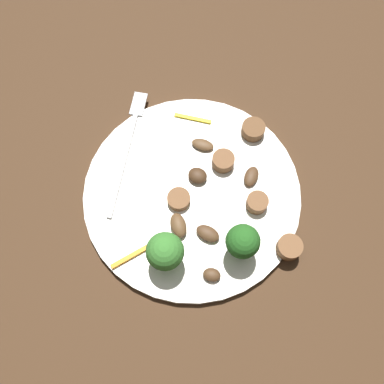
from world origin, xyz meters
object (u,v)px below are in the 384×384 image
at_px(sausage_slice_4, 257,203).
at_px(mushroom_3, 178,225).
at_px(fork, 129,142).
at_px(sausage_slice_1, 179,199).
at_px(plate, 192,194).
at_px(mushroom_1, 203,145).
at_px(broccoli_floret_1, 165,252).
at_px(mushroom_2, 212,275).
at_px(mushroom_5, 251,176).
at_px(pepper_strip_1, 193,118).
at_px(broccoli_floret_0, 243,242).
at_px(pepper_strip_0, 130,257).
at_px(sausage_slice_3, 289,247).
at_px(sausage_slice_2, 253,130).
at_px(mushroom_0, 198,176).
at_px(sausage_slice_0, 223,161).
at_px(mushroom_4, 208,234).

distance_m(sausage_slice_4, mushroom_3, 0.10).
bearing_deg(fork, sausage_slice_1, -130.41).
bearing_deg(plate, mushroom_1, -15.90).
distance_m(fork, broccoli_floret_1, 0.16).
xyz_separation_m(broccoli_floret_1, mushroom_2, (-0.02, -0.05, -0.03)).
bearing_deg(sausage_slice_1, mushroom_1, -25.42).
bearing_deg(plate, mushroom_5, -79.25).
distance_m(broccoli_floret_1, pepper_strip_1, 0.19).
bearing_deg(mushroom_2, broccoli_floret_0, -50.94).
bearing_deg(mushroom_5, mushroom_1, 49.89).
height_order(broccoli_floret_0, mushroom_1, broccoli_floret_0).
height_order(mushroom_1, pepper_strip_0, mushroom_1).
bearing_deg(mushroom_1, mushroom_3, 160.90).
distance_m(sausage_slice_4, pepper_strip_0, 0.16).
height_order(broccoli_floret_1, pepper_strip_0, broccoli_floret_1).
distance_m(sausage_slice_3, pepper_strip_1, 0.21).
xyz_separation_m(sausage_slice_2, mushroom_1, (-0.02, 0.07, -0.00)).
xyz_separation_m(sausage_slice_4, mushroom_0, (0.04, 0.07, -0.00)).
relative_size(sausage_slice_1, mushroom_1, 0.98).
distance_m(sausage_slice_3, mushroom_1, 0.17).
distance_m(sausage_slice_0, pepper_strip_1, 0.08).
bearing_deg(broccoli_floret_1, sausage_slice_0, -32.96).
bearing_deg(mushroom_0, broccoli_floret_1, 156.90).
distance_m(broccoli_floret_1, mushroom_5, 0.15).
height_order(plate, mushroom_2, mushroom_2).
bearing_deg(sausage_slice_0, mushroom_0, 117.14).
distance_m(broccoli_floret_0, mushroom_5, 0.10).
xyz_separation_m(mushroom_2, mushroom_4, (0.05, 0.00, 0.00)).
height_order(sausage_slice_0, mushroom_0, sausage_slice_0).
bearing_deg(pepper_strip_0, mushroom_2, -106.69).
bearing_deg(mushroom_1, pepper_strip_0, 145.74).
bearing_deg(broccoli_floret_1, sausage_slice_3, -88.97).
height_order(plate, sausage_slice_4, sausage_slice_4).
bearing_deg(mushroom_3, mushroom_0, -23.41).
bearing_deg(mushroom_5, sausage_slice_0, 56.87).
bearing_deg(sausage_slice_2, sausage_slice_0, 134.76).
height_order(sausage_slice_1, mushroom_2, same).
relative_size(sausage_slice_0, sausage_slice_3, 0.96).
distance_m(fork, sausage_slice_3, 0.24).
height_order(sausage_slice_4, mushroom_2, sausage_slice_4).
relative_size(broccoli_floret_0, broccoli_floret_1, 1.01).
height_order(sausage_slice_2, mushroom_5, sausage_slice_2).
bearing_deg(sausage_slice_4, mushroom_2, 143.43).
bearing_deg(mushroom_2, pepper_strip_0, 73.31).
bearing_deg(mushroom_5, mushroom_3, 121.71).
bearing_deg(mushroom_3, mushroom_4, -109.34).
xyz_separation_m(sausage_slice_2, pepper_strip_1, (0.02, 0.08, -0.01)).
distance_m(broccoli_floret_0, broccoli_floret_1, 0.09).
height_order(sausage_slice_4, mushroom_1, sausage_slice_4).
bearing_deg(mushroom_3, sausage_slice_0, -37.16).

